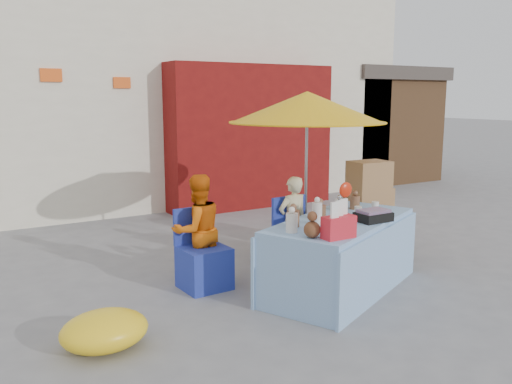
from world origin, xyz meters
TOP-DOWN VIEW (x-y plane):
  - ground at (0.00, 0.00)m, footprint 80.00×80.00m
  - backdrop at (0.52, 7.52)m, footprint 14.00×8.00m
  - market_table at (0.71, -0.13)m, footprint 2.20×1.67m
  - chair_left at (-0.50, 0.67)m, footprint 0.50×0.49m
  - chair_right at (0.75, 0.67)m, footprint 0.50×0.49m
  - vendor_orange at (-0.50, 0.81)m, footprint 0.61×0.49m
  - vendor_beige at (0.75, 0.81)m, footprint 0.41×0.28m
  - umbrella at (1.05, 0.96)m, footprint 1.90×1.90m
  - box_stack at (1.85, 0.69)m, footprint 0.59×0.50m
  - tarp_bundle at (-1.82, -0.22)m, footprint 0.89×0.81m

SIDE VIEW (x-z plane):
  - ground at x=0.00m, z-range 0.00..0.00m
  - tarp_bundle at x=-1.82m, z-range 0.00..0.32m
  - chair_left at x=-0.50m, z-range -0.17..0.68m
  - chair_right at x=0.75m, z-range -0.17..0.68m
  - market_table at x=0.71m, z-range -0.21..1.00m
  - vendor_beige at x=0.75m, z-range 0.00..1.10m
  - box_stack at x=1.85m, z-range -0.05..1.18m
  - vendor_orange at x=-0.50m, z-range 0.00..1.21m
  - umbrella at x=1.05m, z-range 0.85..2.94m
  - backdrop at x=0.52m, z-range -0.80..7.00m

